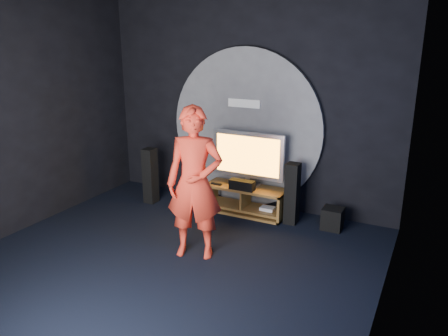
% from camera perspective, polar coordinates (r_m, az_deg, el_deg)
% --- Properties ---
extents(floor, '(5.00, 5.00, 0.00)m').
position_cam_1_polar(floor, '(5.60, -7.98, -12.74)').
color(floor, black).
rests_on(floor, ground).
extents(back_wall, '(5.00, 0.04, 3.50)m').
position_cam_1_polar(back_wall, '(7.13, 3.01, 8.78)').
color(back_wall, black).
rests_on(back_wall, ground).
extents(left_wall, '(0.04, 5.00, 3.50)m').
position_cam_1_polar(left_wall, '(6.73, -26.55, 6.55)').
color(left_wall, black).
rests_on(left_wall, ground).
extents(right_wall, '(0.04, 5.00, 3.50)m').
position_cam_1_polar(right_wall, '(4.10, 21.05, 1.53)').
color(right_wall, black).
rests_on(right_wall, ground).
extents(wall_disc_panel, '(2.60, 0.11, 2.60)m').
position_cam_1_polar(wall_disc_panel, '(7.16, 2.77, 5.17)').
color(wall_disc_panel, '#515156').
rests_on(wall_disc_panel, ground).
extents(media_console, '(1.30, 0.45, 0.45)m').
position_cam_1_polar(media_console, '(7.05, 2.89, -4.42)').
color(media_console, brown).
rests_on(media_console, ground).
extents(tv, '(1.19, 0.22, 0.87)m').
position_cam_1_polar(tv, '(6.87, 3.15, 1.48)').
color(tv, silver).
rests_on(tv, media_console).
extents(center_speaker, '(0.40, 0.15, 0.15)m').
position_cam_1_polar(center_speaker, '(6.81, 2.37, -2.22)').
color(center_speaker, black).
rests_on(center_speaker, media_console).
extents(remote, '(0.18, 0.05, 0.02)m').
position_cam_1_polar(remote, '(7.05, -1.02, -2.09)').
color(remote, black).
rests_on(remote, media_console).
extents(tower_speaker_left, '(0.19, 0.21, 0.95)m').
position_cam_1_polar(tower_speaker_left, '(7.52, -9.60, -1.00)').
color(tower_speaker_left, black).
rests_on(tower_speaker_left, ground).
extents(tower_speaker_right, '(0.19, 0.21, 0.95)m').
position_cam_1_polar(tower_speaker_right, '(6.66, 8.89, -3.33)').
color(tower_speaker_right, black).
rests_on(tower_speaker_right, ground).
extents(subwoofer, '(0.29, 0.29, 0.32)m').
position_cam_1_polar(subwoofer, '(6.70, 13.99, -6.41)').
color(subwoofer, black).
rests_on(subwoofer, ground).
extents(player, '(0.83, 0.67, 1.96)m').
position_cam_1_polar(player, '(5.48, -3.85, -2.03)').
color(player, red).
rests_on(player, ground).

